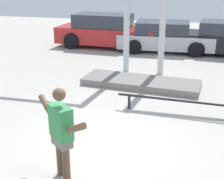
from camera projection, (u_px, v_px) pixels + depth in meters
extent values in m
plane|color=#B2ADA3|center=(103.00, 145.00, 6.14)|extent=(36.00, 36.00, 0.00)
cylinder|color=brown|center=(60.00, 155.00, 5.13)|extent=(0.13, 0.13, 0.74)
cylinder|color=brown|center=(66.00, 160.00, 4.99)|extent=(0.13, 0.13, 0.74)
cube|color=slate|center=(62.00, 141.00, 4.95)|extent=(0.42, 0.40, 0.16)
cube|color=#338C4C|center=(61.00, 122.00, 4.84)|extent=(0.48, 0.45, 0.53)
sphere|color=brown|center=(59.00, 94.00, 4.68)|extent=(0.20, 0.20, 0.20)
cylinder|color=brown|center=(47.00, 107.00, 5.17)|extent=(0.43, 0.38, 0.33)
cylinder|color=brown|center=(76.00, 128.00, 4.44)|extent=(0.43, 0.38, 0.33)
cube|color=slate|center=(141.00, 83.00, 9.42)|extent=(3.59, 1.48, 0.20)
cylinder|color=black|center=(181.00, 101.00, 7.36)|extent=(3.06, 0.21, 0.06)
cylinder|color=black|center=(129.00, 102.00, 7.76)|extent=(0.07, 0.07, 0.36)
cube|color=red|center=(107.00, 35.00, 14.38)|extent=(4.66, 1.95, 0.73)
cube|color=#2D333D|center=(103.00, 20.00, 14.20)|extent=(2.60, 1.70, 0.59)
cylinder|color=black|center=(141.00, 38.00, 14.79)|extent=(0.73, 0.26, 0.71)
cylinder|color=black|center=(133.00, 45.00, 13.31)|extent=(0.73, 0.26, 0.71)
cylinder|color=black|center=(85.00, 35.00, 15.58)|extent=(0.73, 0.26, 0.71)
cylinder|color=black|center=(72.00, 41.00, 14.10)|extent=(0.73, 0.26, 0.71)
cube|color=#B7BABF|center=(166.00, 40.00, 13.71)|extent=(4.12, 1.98, 0.60)
cube|color=#2D333D|center=(163.00, 27.00, 13.55)|extent=(2.29, 1.77, 0.52)
cylinder|color=black|center=(194.00, 41.00, 14.34)|extent=(0.62, 0.24, 0.61)
cylinder|color=black|center=(195.00, 50.00, 12.69)|extent=(0.62, 0.24, 0.61)
cylinder|color=black|center=(140.00, 39.00, 14.84)|extent=(0.62, 0.24, 0.61)
cylinder|color=black|center=(134.00, 47.00, 13.18)|extent=(0.62, 0.24, 0.61)
cylinder|color=black|center=(201.00, 41.00, 14.30)|extent=(0.62, 0.28, 0.61)
cylinder|color=black|center=(197.00, 49.00, 12.76)|extent=(0.62, 0.28, 0.61)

